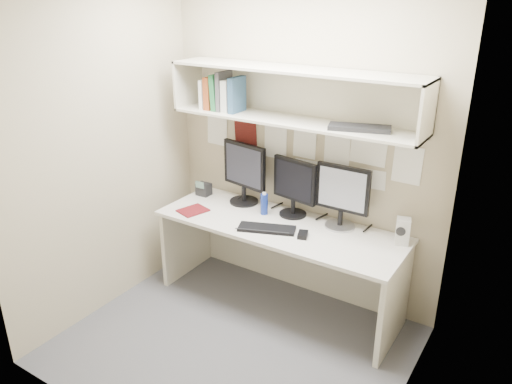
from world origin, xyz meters
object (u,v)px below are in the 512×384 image
Objects in this scene: desk at (279,264)px; desk_phone at (204,189)px; keyboard at (267,229)px; maroon_notebook at (193,210)px; monitor_left at (244,171)px; speaker at (403,231)px; monitor_right at (342,195)px; monitor_center at (294,185)px.

desk_phone is (-0.88, 0.16, 0.42)m from desk.
keyboard is 0.70m from maroon_notebook.
speaker is at bearing 9.39° from monitor_left.
speaker is 0.86× the size of maroon_notebook.
desk is 10.20× the size of speaker.
keyboard is at bearing -140.91° from monitor_right.
maroon_notebook is 1.58× the size of desk_phone.
monitor_right reaches higher than keyboard.
monitor_right is 2.20× the size of maroon_notebook.
speaker is 1.69m from maroon_notebook.
desk_phone is (-1.30, -0.06, -0.21)m from monitor_right.
keyboard is (-0.03, -0.14, 0.37)m from desk.
speaker reaches higher than desk.
speaker is (0.91, -0.02, -0.16)m from monitor_center.
desk_phone is (-0.88, -0.06, -0.20)m from monitor_center.
monitor_left is 3.69× the size of desk_phone.
keyboard is at bearing -102.19° from desk.
keyboard is at bearing -28.62° from monitor_left.
monitor_right is 0.63m from keyboard.
keyboard is at bearing -20.06° from desk_phone.
monitor_center is at bearing 161.68° from speaker.
speaker is (0.94, 0.34, 0.09)m from keyboard.
monitor_left is at bearing 162.15° from speaker.
monitor_right is (0.42, 0.22, 0.63)m from desk.
monitor_right is 1.32m from desk_phone.
monitor_center is 2.42× the size of speaker.
monitor_left is at bearing -169.73° from monitor_center.
keyboard is at bearing 19.46° from maroon_notebook.
monitor_center is 0.42m from monitor_right.
monitor_right reaches higher than desk_phone.
monitor_right is at bearing 35.66° from maroon_notebook.
maroon_notebook is at bearing -166.48° from desk.
monitor_left reaches higher than desk_phone.
speaker is 1.79m from desk_phone.
speaker is 1.37× the size of desk_phone.
monitor_center is at bearing -179.70° from monitor_right.
monitor_right is 3.48× the size of desk_phone.
monitor_center is at bearing 89.04° from desk.
monitor_left is at bearing 8.26° from desk_phone.
desk_phone is at bearing 169.95° from desk.
monitor_left is at bearing 155.49° from desk.
monitor_left is 0.48m from monitor_center.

